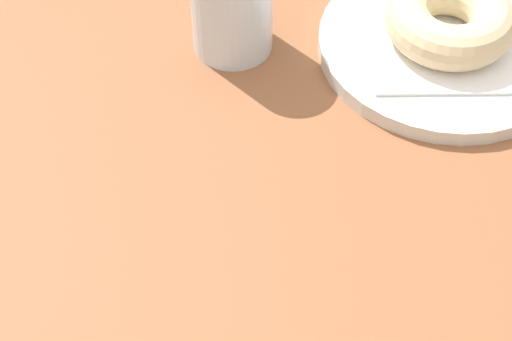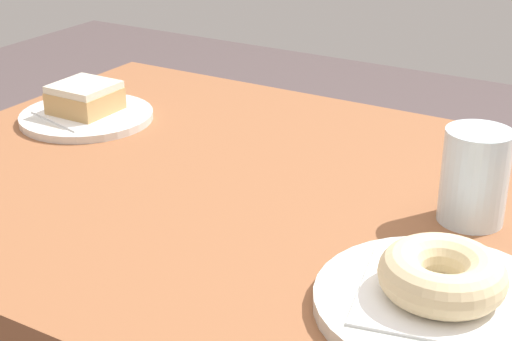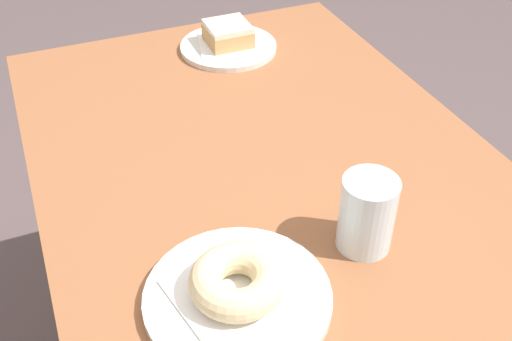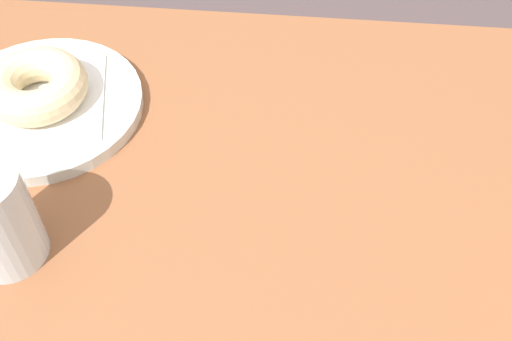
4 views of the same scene
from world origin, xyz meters
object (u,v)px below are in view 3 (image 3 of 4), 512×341
Objects in this scene: plate_glazed_square at (228,47)px; plate_sugar_ring at (238,298)px; water_glass at (367,214)px; donut_sugar_ring at (237,281)px; donut_glazed_square at (228,34)px.

plate_sugar_ring reaches higher than plate_glazed_square.
water_glass reaches higher than plate_glazed_square.
water_glass reaches higher than plate_sugar_ring.
water_glass is at bearing -2.58° from plate_glazed_square.
donut_sugar_ring is (0.61, -0.22, 0.03)m from plate_glazed_square.
donut_glazed_square is at bearing -14.04° from plate_glazed_square.
donut_sugar_ring reaches higher than plate_sugar_ring.
donut_glazed_square is 0.37× the size of plate_sugar_ring.
plate_glazed_square is 1.84× the size of water_glass.
donut_glazed_square is 0.79× the size of water_glass.
plate_glazed_square is 0.03m from donut_glazed_square.
plate_glazed_square is at bearing 165.96° from donut_glazed_square.
plate_sugar_ring is at bearing 90.00° from donut_sugar_ring.
water_glass is (-0.03, 0.19, 0.02)m from donut_sugar_ring.
water_glass reaches higher than donut_sugar_ring.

